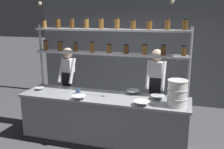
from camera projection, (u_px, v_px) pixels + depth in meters
ground_plane at (104, 143)px, 4.67m from camera, size 40.00×40.00×0.00m
back_wall at (135, 41)px, 6.74m from camera, size 5.43×0.12×3.28m
prep_counter at (104, 120)px, 4.56m from camera, size 3.03×0.76×0.92m
spice_shelf_unit at (109, 44)px, 4.56m from camera, size 2.92×0.28×2.29m
chef_left at (69, 81)px, 5.36m from camera, size 0.39×0.32×1.67m
chef_center at (156, 87)px, 4.79m from camera, size 0.37×0.30×1.71m
container_stack at (177, 93)px, 3.92m from camera, size 0.32×0.32×0.43m
prep_bowl_near_left at (142, 103)px, 3.99m from camera, size 0.27×0.27×0.07m
prep_bowl_center_front at (40, 89)px, 4.83m from camera, size 0.17×0.17×0.05m
prep_bowl_center_back at (133, 92)px, 4.57m from camera, size 0.25×0.25×0.07m
prep_bowl_near_right at (158, 97)px, 4.28m from camera, size 0.25×0.25×0.07m
prep_bowl_far_left at (79, 97)px, 4.28m from camera, size 0.24×0.24×0.07m
serving_cup_front at (78, 91)px, 4.59m from camera, size 0.08×0.08×0.09m
pendant_light_row at (101, 0)px, 4.09m from camera, size 2.36×0.07×0.74m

